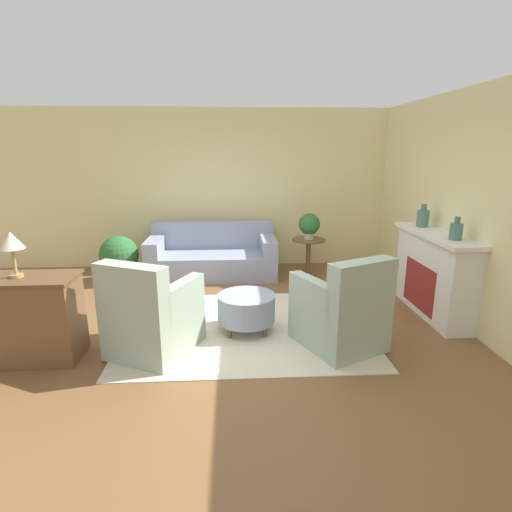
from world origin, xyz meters
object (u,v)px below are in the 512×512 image
at_px(couch, 213,257).
at_px(potted_plant_on_side_table, 309,225).
at_px(armchair_left, 151,317).
at_px(ottoman_table, 247,308).
at_px(vase_mantel_far, 456,231).
at_px(dresser, 23,318).
at_px(vase_mantel_near, 423,218).
at_px(table_lamp, 11,243).
at_px(potted_plant_floor, 119,256).
at_px(armchair_right, 342,313).
at_px(side_table, 308,250).

height_order(couch, potted_plant_on_side_table, potted_plant_on_side_table).
height_order(armchair_left, ottoman_table, armchair_left).
xyz_separation_m(vase_mantel_far, potted_plant_on_side_table, (-1.28, 2.15, -0.31)).
height_order(dresser, vase_mantel_near, vase_mantel_near).
bearing_deg(vase_mantel_near, table_lamp, -163.96).
distance_m(couch, potted_plant_floor, 1.52).
relative_size(armchair_right, dresser, 0.98).
xyz_separation_m(armchair_right, vase_mantel_far, (1.41, 0.45, 0.79)).
bearing_deg(vase_mantel_far, vase_mantel_near, 90.00).
relative_size(vase_mantel_near, vase_mantel_far, 1.14).
bearing_deg(potted_plant_floor, ottoman_table, -45.14).
relative_size(vase_mantel_far, table_lamp, 0.60).
distance_m(ottoman_table, potted_plant_floor, 2.84).
distance_m(vase_mantel_near, potted_plant_on_side_table, 1.87).
bearing_deg(potted_plant_floor, armchair_left, -68.23).
bearing_deg(dresser, armchair_left, 3.35).
distance_m(armchair_left, potted_plant_floor, 2.67).
xyz_separation_m(ottoman_table, table_lamp, (-2.26, -0.54, 0.94)).
distance_m(side_table, potted_plant_on_side_table, 0.44).
height_order(couch, side_table, couch).
bearing_deg(potted_plant_on_side_table, vase_mantel_far, -59.20).
bearing_deg(potted_plant_floor, potted_plant_on_side_table, 2.14).
xyz_separation_m(couch, side_table, (1.63, -0.12, 0.13)).
height_order(vase_mantel_near, table_lamp, vase_mantel_near).
distance_m(ottoman_table, table_lamp, 2.51).
distance_m(armchair_left, vase_mantel_far, 3.54).
bearing_deg(vase_mantel_near, armchair_right, -137.91).
bearing_deg(vase_mantel_near, side_table, 134.02).
distance_m(couch, potted_plant_on_side_table, 1.73).
distance_m(armchair_right, potted_plant_floor, 3.90).
height_order(armchair_right, dresser, armchair_right).
bearing_deg(ottoman_table, side_table, 62.03).
distance_m(ottoman_table, vase_mantel_far, 2.58).
distance_m(couch, vase_mantel_far, 3.80).
bearing_deg(potted_plant_floor, dresser, -95.78).
height_order(ottoman_table, potted_plant_on_side_table, potted_plant_on_side_table).
bearing_deg(potted_plant_on_side_table, potted_plant_floor, -177.86).
xyz_separation_m(armchair_right, potted_plant_on_side_table, (0.12, 2.60, 0.48)).
xyz_separation_m(couch, table_lamp, (-1.76, -2.79, 0.92)).
height_order(ottoman_table, side_table, side_table).
xyz_separation_m(armchair_left, dresser, (-1.25, -0.07, 0.06)).
relative_size(armchair_left, side_table, 1.71).
xyz_separation_m(armchair_left, vase_mantel_near, (3.42, 1.27, 0.81)).
distance_m(vase_mantel_far, potted_plant_on_side_table, 2.52).
xyz_separation_m(couch, potted_plant_on_side_table, (1.63, -0.12, 0.56)).
relative_size(dresser, vase_mantel_far, 4.11).
xyz_separation_m(potted_plant_on_side_table, potted_plant_floor, (-3.13, -0.12, -0.46)).
xyz_separation_m(couch, vase_mantel_far, (2.91, -2.27, 0.87)).
xyz_separation_m(ottoman_table, vase_mantel_far, (2.41, -0.02, 0.90)).
distance_m(potted_plant_on_side_table, table_lamp, 4.33).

